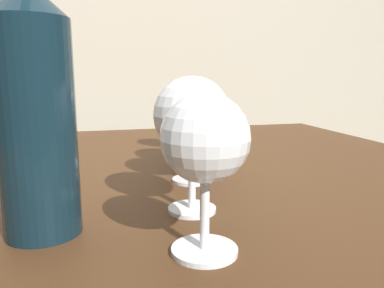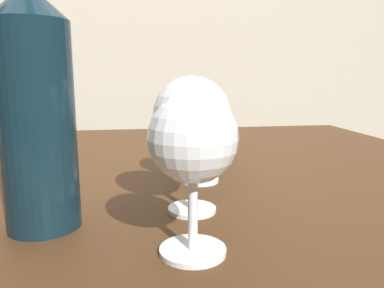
{
  "view_description": "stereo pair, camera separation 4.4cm",
  "coord_description": "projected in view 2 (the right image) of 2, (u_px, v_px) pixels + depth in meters",
  "views": [
    {
      "loc": [
        -0.02,
        -0.65,
        0.91
      ],
      "look_at": [
        0.09,
        -0.24,
        0.83
      ],
      "focal_mm": 34.73,
      "sensor_mm": 36.0,
      "label": 1
    },
    {
      "loc": [
        0.02,
        -0.66,
        0.91
      ],
      "look_at": [
        0.09,
        -0.24,
        0.83
      ],
      "focal_mm": 34.73,
      "sensor_mm": 36.0,
      "label": 2
    }
  ],
  "objects": [
    {
      "name": "wine_glass_port",
      "position": [
        201.0,
        105.0,
        0.79
      ],
      "size": [
        0.08,
        0.08,
        0.14
      ],
      "color": "white",
      "rests_on": "dining_table"
    },
    {
      "name": "wine_glass_pinot",
      "position": [
        200.0,
        119.0,
        0.56
      ],
      "size": [
        0.09,
        0.09,
        0.15
      ],
      "color": "white",
      "rests_on": "dining_table"
    },
    {
      "name": "wine_bottle",
      "position": [
        36.0,
        105.0,
        0.38
      ],
      "size": [
        0.08,
        0.08,
        0.34
      ],
      "color": "#0F232D",
      "rests_on": "dining_table"
    },
    {
      "name": "wine_glass_chardonnay",
      "position": [
        192.0,
        118.0,
        0.43
      ],
      "size": [
        0.09,
        0.09,
        0.16
      ],
      "color": "white",
      "rests_on": "dining_table"
    },
    {
      "name": "wine_glass_cabernet",
      "position": [
        202.0,
        118.0,
        0.67
      ],
      "size": [
        0.09,
        0.09,
        0.13
      ],
      "color": "white",
      "rests_on": "dining_table"
    },
    {
      "name": "wine_glass_rose",
      "position": [
        193.0,
        142.0,
        0.33
      ],
      "size": [
        0.08,
        0.08,
        0.15
      ],
      "color": "white",
      "rests_on": "dining_table"
    },
    {
      "name": "dining_table",
      "position": [
        128.0,
        213.0,
        0.69
      ],
      "size": [
        1.3,
        0.93,
        0.75
      ],
      "color": "#472B16",
      "rests_on": "ground_plane"
    }
  ]
}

